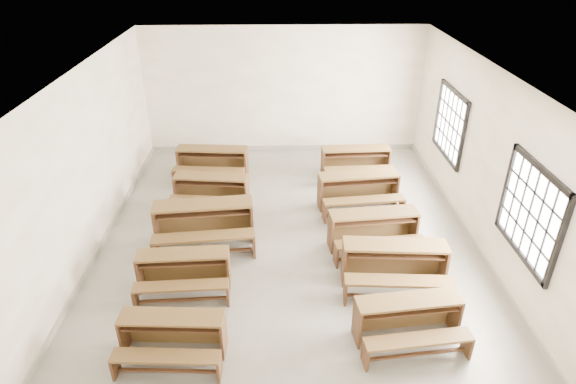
{
  "coord_description": "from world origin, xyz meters",
  "views": [
    {
      "loc": [
        -0.2,
        -7.65,
        5.19
      ],
      "look_at": [
        0.0,
        0.0,
        1.0
      ],
      "focal_mm": 30.0,
      "sensor_mm": 36.0,
      "label": 1
    }
  ],
  "objects_px": {
    "desk_set_6": "(394,262)",
    "desk_set_0": "(172,333)",
    "desk_set_8": "(359,188)",
    "desk_set_9": "(356,160)",
    "desk_set_1": "(184,269)",
    "desk_set_7": "(374,228)",
    "desk_set_2": "(204,221)",
    "desk_set_3": "(211,189)",
    "desk_set_5": "(408,317)",
    "desk_set_4": "(212,161)"
  },
  "relations": [
    {
      "from": "desk_set_3",
      "to": "desk_set_5",
      "type": "bearing_deg",
      "value": -43.97
    },
    {
      "from": "desk_set_4",
      "to": "desk_set_3",
      "type": "bearing_deg",
      "value": -79.84
    },
    {
      "from": "desk_set_8",
      "to": "desk_set_9",
      "type": "xyz_separation_m",
      "value": [
        0.16,
        1.44,
        -0.02
      ]
    },
    {
      "from": "desk_set_3",
      "to": "desk_set_6",
      "type": "relative_size",
      "value": 0.93
    },
    {
      "from": "desk_set_0",
      "to": "desk_set_1",
      "type": "distance_m",
      "value": 1.4
    },
    {
      "from": "desk_set_3",
      "to": "desk_set_7",
      "type": "relative_size",
      "value": 0.96
    },
    {
      "from": "desk_set_1",
      "to": "desk_set_3",
      "type": "height_order",
      "value": "desk_set_3"
    },
    {
      "from": "desk_set_3",
      "to": "desk_set_6",
      "type": "bearing_deg",
      "value": -32.6
    },
    {
      "from": "desk_set_2",
      "to": "desk_set_3",
      "type": "xyz_separation_m",
      "value": [
        -0.03,
        1.36,
        -0.07
      ]
    },
    {
      "from": "desk_set_1",
      "to": "desk_set_7",
      "type": "xyz_separation_m",
      "value": [
        3.27,
        1.07,
        0.04
      ]
    },
    {
      "from": "desk_set_0",
      "to": "desk_set_1",
      "type": "xyz_separation_m",
      "value": [
        -0.07,
        1.4,
        0.01
      ]
    },
    {
      "from": "desk_set_0",
      "to": "desk_set_3",
      "type": "xyz_separation_m",
      "value": [
        0.06,
        4.07,
        0.03
      ]
    },
    {
      "from": "desk_set_5",
      "to": "desk_set_6",
      "type": "bearing_deg",
      "value": 80.23
    },
    {
      "from": "desk_set_1",
      "to": "desk_set_7",
      "type": "bearing_deg",
      "value": 15.46
    },
    {
      "from": "desk_set_0",
      "to": "desk_set_8",
      "type": "xyz_separation_m",
      "value": [
        3.15,
        3.95,
        0.06
      ]
    },
    {
      "from": "desk_set_6",
      "to": "desk_set_9",
      "type": "height_order",
      "value": "desk_set_6"
    },
    {
      "from": "desk_set_5",
      "to": "desk_set_9",
      "type": "relative_size",
      "value": 0.96
    },
    {
      "from": "desk_set_1",
      "to": "desk_set_4",
      "type": "bearing_deg",
      "value": 87.09
    },
    {
      "from": "desk_set_1",
      "to": "desk_set_4",
      "type": "xyz_separation_m",
      "value": [
        0.01,
        4.02,
        0.04
      ]
    },
    {
      "from": "desk_set_3",
      "to": "desk_set_6",
      "type": "height_order",
      "value": "desk_set_6"
    },
    {
      "from": "desk_set_0",
      "to": "desk_set_2",
      "type": "xyz_separation_m",
      "value": [
        0.09,
        2.71,
        0.1
      ]
    },
    {
      "from": "desk_set_6",
      "to": "desk_set_0",
      "type": "bearing_deg",
      "value": -153.18
    },
    {
      "from": "desk_set_0",
      "to": "desk_set_1",
      "type": "relative_size",
      "value": 0.97
    },
    {
      "from": "desk_set_6",
      "to": "desk_set_7",
      "type": "distance_m",
      "value": 1.06
    },
    {
      "from": "desk_set_6",
      "to": "desk_set_7",
      "type": "relative_size",
      "value": 1.03
    },
    {
      "from": "desk_set_4",
      "to": "desk_set_2",
      "type": "bearing_deg",
      "value": -81.73
    },
    {
      "from": "desk_set_3",
      "to": "desk_set_8",
      "type": "relative_size",
      "value": 0.93
    },
    {
      "from": "desk_set_0",
      "to": "desk_set_8",
      "type": "relative_size",
      "value": 0.84
    },
    {
      "from": "desk_set_3",
      "to": "desk_set_9",
      "type": "height_order",
      "value": "desk_set_9"
    },
    {
      "from": "desk_set_3",
      "to": "desk_set_8",
      "type": "height_order",
      "value": "desk_set_8"
    },
    {
      "from": "desk_set_6",
      "to": "desk_set_9",
      "type": "distance_m",
      "value": 3.97
    },
    {
      "from": "desk_set_0",
      "to": "desk_set_9",
      "type": "height_order",
      "value": "desk_set_9"
    },
    {
      "from": "desk_set_2",
      "to": "desk_set_5",
      "type": "relative_size",
      "value": 1.21
    },
    {
      "from": "desk_set_2",
      "to": "desk_set_6",
      "type": "xyz_separation_m",
      "value": [
        3.25,
        -1.29,
        -0.03
      ]
    },
    {
      "from": "desk_set_0",
      "to": "desk_set_7",
      "type": "xyz_separation_m",
      "value": [
        3.2,
        2.47,
        0.05
      ]
    },
    {
      "from": "desk_set_9",
      "to": "desk_set_5",
      "type": "bearing_deg",
      "value": -92.74
    },
    {
      "from": "desk_set_4",
      "to": "desk_set_9",
      "type": "height_order",
      "value": "desk_set_4"
    },
    {
      "from": "desk_set_7",
      "to": "desk_set_8",
      "type": "bearing_deg",
      "value": 86.19
    },
    {
      "from": "desk_set_2",
      "to": "desk_set_4",
      "type": "xyz_separation_m",
      "value": [
        -0.15,
        2.7,
        -0.05
      ]
    },
    {
      "from": "desk_set_5",
      "to": "desk_set_7",
      "type": "relative_size",
      "value": 0.93
    },
    {
      "from": "desk_set_6",
      "to": "desk_set_7",
      "type": "bearing_deg",
      "value": 101.69
    },
    {
      "from": "desk_set_1",
      "to": "desk_set_8",
      "type": "relative_size",
      "value": 0.87
    },
    {
      "from": "desk_set_4",
      "to": "desk_set_0",
      "type": "bearing_deg",
      "value": -84.37
    },
    {
      "from": "desk_set_5",
      "to": "desk_set_9",
      "type": "distance_m",
      "value": 5.19
    },
    {
      "from": "desk_set_1",
      "to": "desk_set_9",
      "type": "relative_size",
      "value": 0.93
    },
    {
      "from": "desk_set_7",
      "to": "desk_set_2",
      "type": "bearing_deg",
      "value": 170.0
    },
    {
      "from": "desk_set_1",
      "to": "desk_set_9",
      "type": "bearing_deg",
      "value": 47.01
    },
    {
      "from": "desk_set_1",
      "to": "desk_set_2",
      "type": "distance_m",
      "value": 1.33
    },
    {
      "from": "desk_set_5",
      "to": "desk_set_3",
      "type": "bearing_deg",
      "value": 123.3
    },
    {
      "from": "desk_set_6",
      "to": "desk_set_7",
      "type": "xyz_separation_m",
      "value": [
        -0.15,
        1.05,
        -0.02
      ]
    }
  ]
}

